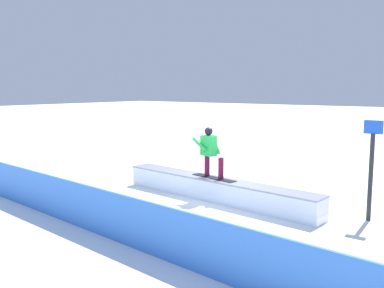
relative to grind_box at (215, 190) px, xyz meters
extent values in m
plane|color=white|center=(0.00, 0.00, -0.27)|extent=(120.00, 120.00, 0.00)
cube|color=white|center=(0.00, 0.00, 0.01)|extent=(6.03, 1.15, 0.55)
cube|color=white|center=(0.00, 0.00, -0.13)|extent=(6.04, 1.16, 0.13)
cube|color=gray|center=(0.00, 0.00, 0.30)|extent=(6.04, 1.21, 0.04)
cube|color=black|center=(0.06, -0.01, 0.33)|extent=(1.44, 0.54, 0.01)
cylinder|color=maroon|center=(0.31, -0.06, 0.62)|extent=(0.16, 0.16, 0.56)
cylinder|color=maroon|center=(-0.19, 0.04, 0.62)|extent=(0.16, 0.16, 0.56)
cube|color=green|center=(0.26, -0.04, 1.17)|extent=(0.44, 0.31, 0.54)
sphere|color=black|center=(0.26, -0.04, 1.55)|extent=(0.22, 0.22, 0.22)
cylinder|color=green|center=(0.47, 0.08, 1.19)|extent=(0.52, 0.19, 0.37)
cylinder|color=green|center=(0.13, -0.19, 1.19)|extent=(0.36, 0.16, 0.52)
cube|color=#3B7BE3|center=(0.00, 3.64, 0.21)|extent=(12.62, 1.24, 0.96)
cylinder|color=#262628|center=(-3.71, -0.61, 0.71)|extent=(0.10, 0.10, 1.95)
cube|color=blue|center=(-3.71, -0.61, 1.84)|extent=(0.40, 0.04, 0.30)
camera|label=1|loc=(-5.99, 9.07, 2.69)|focal=39.37mm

